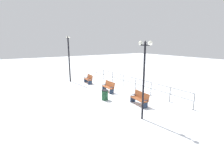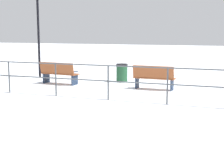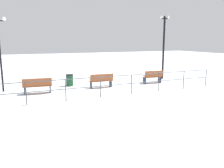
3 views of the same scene
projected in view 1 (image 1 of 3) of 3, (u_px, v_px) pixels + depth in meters
ground_plane at (107, 92)px, 15.81m from camera, size 80.00×80.00×0.00m
bench_nearest at (89, 79)px, 19.05m from camera, size 0.67×1.49×0.93m
bench_second at (109, 87)px, 15.77m from camera, size 0.55×1.60×0.93m
bench_third at (140, 98)px, 12.51m from camera, size 0.71×1.69×0.94m
lamppost_near at (69, 55)px, 19.24m from camera, size 0.22×0.86×5.00m
lamppost_middle at (144, 68)px, 9.61m from camera, size 0.24×0.96×4.47m
waterfront_railing at (129, 80)px, 16.96m from camera, size 0.05×13.59×1.14m
trash_bin at (105, 95)px, 13.58m from camera, size 0.51×0.51×0.80m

